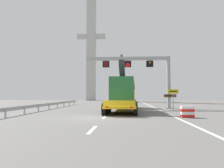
{
  "coord_description": "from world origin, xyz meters",
  "views": [
    {
      "loc": [
        2.29,
        -16.95,
        1.78
      ],
      "look_at": [
        0.64,
        8.66,
        3.07
      ],
      "focal_mm": 34.58,
      "sensor_mm": 36.0,
      "label": 1
    }
  ],
  "objects": [
    {
      "name": "lane_markings",
      "position": [
        0.58,
        16.36,
        0.01
      ],
      "size": [
        0.2,
        47.33,
        0.01
      ],
      "color": "silver",
      "rests_on": "ground"
    },
    {
      "name": "guardrail_left",
      "position": [
        -7.3,
        10.9,
        0.56
      ],
      "size": [
        0.13,
        25.81,
        0.76
      ],
      "color": "#999EA3",
      "rests_on": "ground"
    },
    {
      "name": "crash_barrier_striped",
      "position": [
        7.11,
        0.45,
        0.45
      ],
      "size": [
        1.02,
        0.54,
        0.9
      ],
      "color": "red",
      "rests_on": "ground"
    },
    {
      "name": "ground",
      "position": [
        0.0,
        0.0,
        0.0
      ],
      "size": [
        112.0,
        112.0,
        0.0
      ],
      "primitive_type": "plane",
      "color": "slate"
    },
    {
      "name": "exit_sign_yellow",
      "position": [
        7.84,
        8.83,
        1.81
      ],
      "size": [
        1.25,
        0.15,
        2.44
      ],
      "color": "#9EA0A5",
      "rests_on": "ground"
    },
    {
      "name": "tourist_info_sign_brown",
      "position": [
        7.97,
        11.25,
        1.43
      ],
      "size": [
        1.6,
        0.15,
        1.86
      ],
      "color": "#9EA0A5",
      "rests_on": "ground"
    },
    {
      "name": "edge_line_right",
      "position": [
        6.2,
        12.0,
        0.01
      ],
      "size": [
        0.2,
        63.0,
        0.01
      ],
      "primitive_type": "cube",
      "color": "silver",
      "rests_on": "ground"
    },
    {
      "name": "overhead_lane_gantry",
      "position": [
        4.16,
        12.13,
        5.58
      ],
      "size": [
        11.54,
        0.9,
        7.24
      ],
      "color": "#9EA0A5",
      "rests_on": "ground"
    },
    {
      "name": "bridge_pylon_distant",
      "position": [
        -8.7,
        50.44,
        16.84
      ],
      "size": [
        9.0,
        2.0,
        32.89
      ],
      "color": "#B7B7B2",
      "rests_on": "ground"
    },
    {
      "name": "heavy_haul_truck_yellow",
      "position": [
        2.03,
        8.82,
        1.99
      ],
      "size": [
        3.47,
        14.14,
        5.3
      ],
      "color": "yellow",
      "rests_on": "ground"
    }
  ]
}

